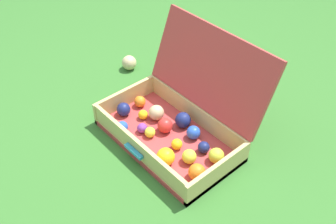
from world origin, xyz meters
The scene contains 3 objects.
ground_plane centered at (0.00, 0.00, 0.00)m, with size 16.00×16.00×0.00m, color #336B28.
open_suitcase centered at (0.03, 0.07, 0.10)m, with size 0.66×0.53×0.47m.
stray_ball_on_grass centered at (-0.57, 0.23, 0.04)m, with size 0.08×0.08×0.08m, color #D1B784.
Camera 1 is at (0.99, -0.84, 1.30)m, focal length 41.62 mm.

